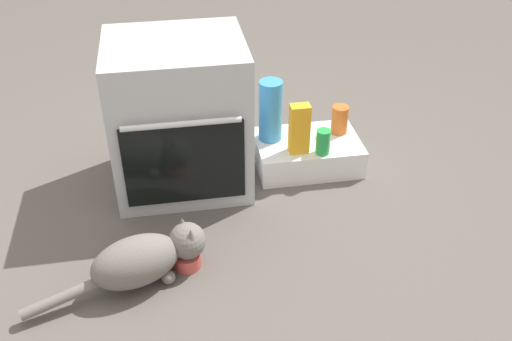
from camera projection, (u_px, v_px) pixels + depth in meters
ground at (190, 234)px, 2.42m from camera, size 8.00×8.00×0.00m
oven at (179, 116)px, 2.55m from camera, size 0.59×0.56×0.69m
pantry_cabinet at (307, 153)px, 2.81m from camera, size 0.50×0.33×0.14m
food_bowl at (187, 259)px, 2.25m from camera, size 0.11×0.11×0.08m
cat at (145, 258)px, 2.15m from camera, size 0.68×0.30×0.21m
sauce_jar at (340, 120)px, 2.79m from camera, size 0.08×0.08×0.14m
juice_carton at (299, 129)px, 2.62m from camera, size 0.09×0.06×0.24m
water_bottle at (270, 111)px, 2.70m from camera, size 0.11×0.11×0.30m
soda_can at (323, 142)px, 2.65m from camera, size 0.07×0.07×0.12m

